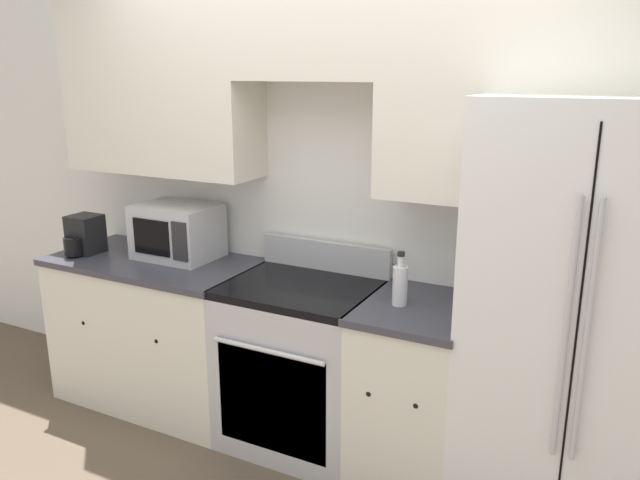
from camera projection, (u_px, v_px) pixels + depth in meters
name	position (u px, v px, depth m)	size (l,w,h in m)	color
ground_plane	(291.00, 476.00, 3.08)	(12.00, 12.00, 0.00)	brown
wall_back	(345.00, 151.00, 3.17)	(8.00, 0.39, 2.60)	white
lower_cabinets_left	(158.00, 330.00, 3.71)	(1.21, 0.64, 0.89)	silver
lower_cabinets_right	(414.00, 391.00, 3.00)	(0.51, 0.64, 0.89)	silver
oven_range	(301.00, 363.00, 3.28)	(0.76, 0.65, 1.05)	#B7B7BC
refrigerator	(583.00, 322.00, 2.60)	(0.93, 0.74, 1.85)	white
microwave	(177.00, 231.00, 3.59)	(0.45, 0.35, 0.31)	#B7B7BC
bottle	(400.00, 284.00, 2.87)	(0.07, 0.07, 0.26)	silver
paper_towel_holder	(84.00, 236.00, 3.68)	(0.17, 0.23, 0.23)	black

